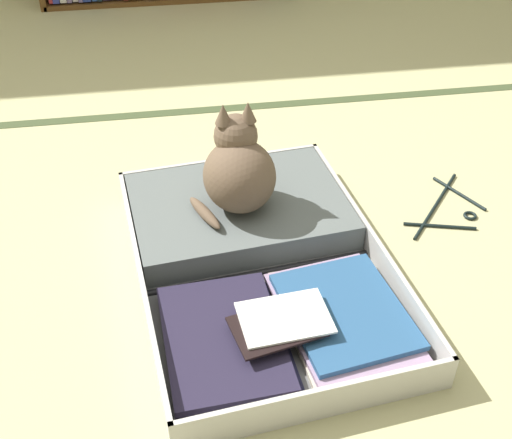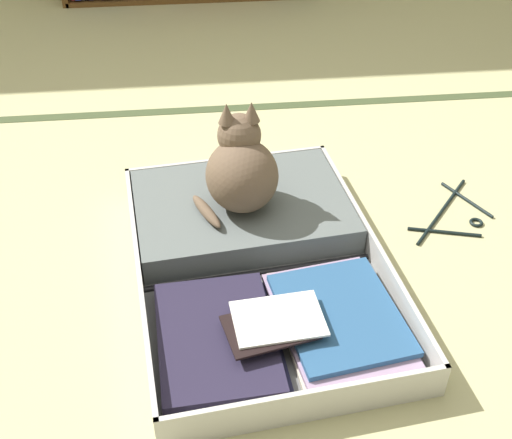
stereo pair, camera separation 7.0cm
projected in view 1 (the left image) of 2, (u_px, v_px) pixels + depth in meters
The scene contains 5 objects.
ground_plane at pixel (216, 276), 1.79m from camera, with size 10.00×10.00×0.00m, color tan.
tatami_border at pixel (189, 111), 2.53m from camera, with size 4.80×0.05×0.00m.
open_suitcase at pixel (254, 250), 1.82m from camera, with size 0.75×1.01×0.10m.
black_cat at pixel (238, 170), 1.83m from camera, with size 0.26×0.24×0.30m.
clothes_hanger at pixel (447, 209), 2.03m from camera, with size 0.28×0.31×0.01m.
Camera 1 is at (-0.10, -1.32, 1.22)m, focal length 45.99 mm.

